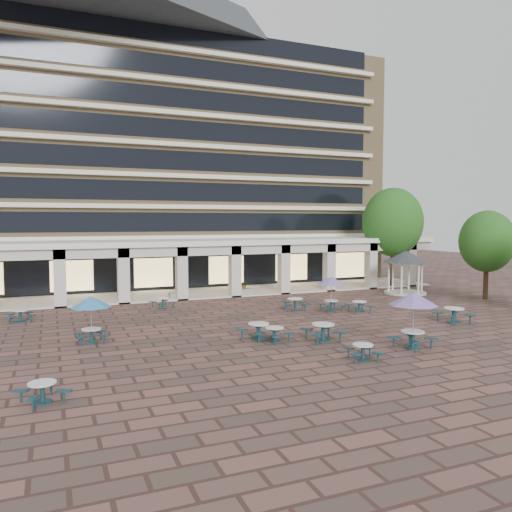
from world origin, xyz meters
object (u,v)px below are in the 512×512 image
Objects in this scene: picnic_table_1 at (363,350)px; gazebo at (406,262)px; picnic_table_2 at (323,331)px; picnic_table_0 at (42,390)px; planter_left at (179,293)px; planter_right at (244,290)px.

gazebo is at bearing 61.64° from picnic_table_1.
picnic_table_1 is at bearing -133.78° from gazebo.
picnic_table_2 is 18.37m from gazebo.
picnic_table_1 is at bearing -21.24° from picnic_table_0.
gazebo reaches higher than picnic_table_2.
picnic_table_2 is (12.65, 3.86, 0.10)m from picnic_table_0.
planter_left is (9.25, 19.53, 0.04)m from picnic_table_0.
planter_right reaches higher than picnic_table_2.
planter_right is at bearing 86.53° from picnic_table_2.
gazebo is 18.26m from planter_left.
planter_left reaches higher than planter_right.
picnic_table_2 is (0.13, 3.58, 0.11)m from picnic_table_1.
planter_right is at bearing -0.00° from planter_left.
planter_left is 5.28m from planter_right.
planter_left reaches higher than picnic_table_0.
gazebo is at bearing 42.12° from picnic_table_2.
picnic_table_0 is at bearing -163.28° from picnic_table_1.
picnic_table_0 is 13.22m from picnic_table_2.
gazebo is at bearing 7.07° from picnic_table_0.
planter_right is (14.53, 19.53, 0.03)m from picnic_table_0.
planter_right is (1.89, 15.67, -0.08)m from picnic_table_2.
picnic_table_2 is 1.31× the size of planter_right.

